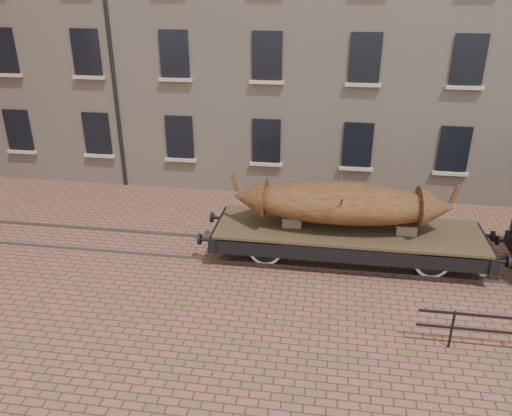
# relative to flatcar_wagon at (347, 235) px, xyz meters

# --- Properties ---
(ground) EXTENTS (90.00, 90.00, 0.00)m
(ground) POSITION_rel_flatcar_wagon_xyz_m (-0.66, 0.00, -0.83)
(ground) COLOR brown
(warehouse_cream) EXTENTS (40.00, 10.19, 14.00)m
(warehouse_cream) POSITION_rel_flatcar_wagon_xyz_m (2.34, 9.99, 6.17)
(warehouse_cream) COLOR #C1AB96
(warehouse_cream) RESTS_ON ground
(rail_track) EXTENTS (30.00, 1.52, 0.06)m
(rail_track) POSITION_rel_flatcar_wagon_xyz_m (-0.66, 0.00, -0.80)
(rail_track) COLOR #59595E
(rail_track) RESTS_ON ground
(flatcar_wagon) EXTENTS (8.86, 2.40, 1.34)m
(flatcar_wagon) POSITION_rel_flatcar_wagon_xyz_m (0.00, 0.00, 0.00)
(flatcar_wagon) COLOR #453721
(flatcar_wagon) RESTS_ON ground
(iron_boat) EXTENTS (6.55, 1.91, 1.57)m
(iron_boat) POSITION_rel_flatcar_wagon_xyz_m (-0.28, 0.00, 1.02)
(iron_boat) COLOR brown
(iron_boat) RESTS_ON flatcar_wagon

